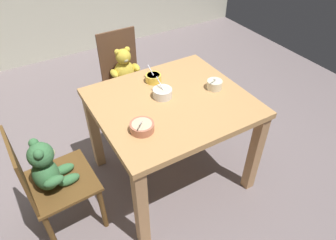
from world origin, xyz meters
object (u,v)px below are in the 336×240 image
(teddy_chair_far_center, at_px, (125,74))
(porridge_bowl_white_center, at_px, (162,93))
(dining_table, at_px, (172,114))
(porridge_bowl_terracotta_near_left, at_px, (142,127))
(teddy_chair_near_left, at_px, (49,174))
(porridge_bowl_cream_near_right, at_px, (214,84))
(porridge_bowl_yellow_far_center, at_px, (153,78))

(teddy_chair_far_center, xyz_separation_m, porridge_bowl_white_center, (-0.04, -0.77, 0.26))
(dining_table, xyz_separation_m, porridge_bowl_terracotta_near_left, (-0.31, -0.18, 0.15))
(dining_table, distance_m, porridge_bowl_terracotta_near_left, 0.39)
(teddy_chair_near_left, bearing_deg, porridge_bowl_cream_near_right, -3.63)
(porridge_bowl_yellow_far_center, bearing_deg, teddy_chair_near_left, -162.19)
(teddy_chair_near_left, xyz_separation_m, porridge_bowl_yellow_far_center, (0.90, 0.29, 0.26))
(dining_table, distance_m, teddy_chair_far_center, 0.85)
(teddy_chair_far_center, height_order, porridge_bowl_terracotta_near_left, teddy_chair_far_center)
(porridge_bowl_terracotta_near_left, relative_size, porridge_bowl_yellow_far_center, 1.21)
(dining_table, bearing_deg, porridge_bowl_yellow_far_center, 88.60)
(dining_table, xyz_separation_m, porridge_bowl_white_center, (-0.03, 0.07, 0.15))
(teddy_chair_near_left, bearing_deg, porridge_bowl_terracotta_near_left, -18.55)
(porridge_bowl_white_center, height_order, porridge_bowl_terracotta_near_left, porridge_bowl_white_center)
(porridge_bowl_white_center, xyz_separation_m, porridge_bowl_yellow_far_center, (0.04, 0.21, -0.00))
(dining_table, xyz_separation_m, porridge_bowl_cream_near_right, (0.34, -0.03, 0.15))
(porridge_bowl_white_center, relative_size, porridge_bowl_yellow_far_center, 1.14)
(dining_table, height_order, teddy_chair_near_left, teddy_chair_near_left)
(teddy_chair_far_center, xyz_separation_m, teddy_chair_near_left, (-0.90, -0.85, 0.00))
(teddy_chair_near_left, relative_size, porridge_bowl_cream_near_right, 7.24)
(porridge_bowl_white_center, xyz_separation_m, porridge_bowl_terracotta_near_left, (-0.28, -0.24, -0.01))
(teddy_chair_far_center, height_order, teddy_chair_near_left, teddy_chair_far_center)
(teddy_chair_far_center, relative_size, porridge_bowl_terracotta_near_left, 5.95)
(porridge_bowl_yellow_far_center, bearing_deg, porridge_bowl_white_center, -101.12)
(porridge_bowl_white_center, bearing_deg, porridge_bowl_yellow_far_center, 78.88)
(porridge_bowl_white_center, bearing_deg, dining_table, -63.34)
(dining_table, bearing_deg, teddy_chair_far_center, 89.45)
(teddy_chair_near_left, distance_m, porridge_bowl_white_center, 0.90)
(porridge_bowl_cream_near_right, bearing_deg, porridge_bowl_yellow_far_center, 137.63)
(dining_table, bearing_deg, porridge_bowl_white_center, 116.66)
(teddy_chair_far_center, relative_size, porridge_bowl_white_center, 6.29)
(teddy_chair_far_center, height_order, porridge_bowl_white_center, teddy_chair_far_center)
(teddy_chair_far_center, relative_size, porridge_bowl_cream_near_right, 7.58)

